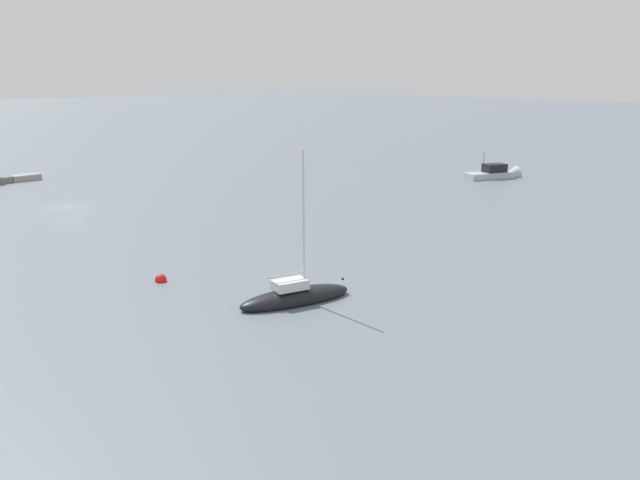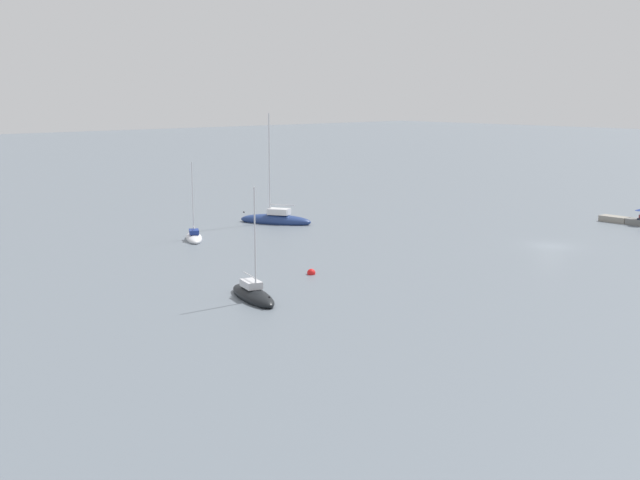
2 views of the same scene
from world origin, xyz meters
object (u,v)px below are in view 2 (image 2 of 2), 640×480
object	(u,v)px
person_seated_maroon_left	(640,217)
sailboat_white_near	(194,237)
sailboat_navy_far	(276,220)
mooring_buoy_near	(311,273)
sailboat_black_mid	(253,295)

from	to	relation	value
person_seated_maroon_left	sailboat_white_near	size ratio (longest dim) A/B	0.09
person_seated_maroon_left	sailboat_navy_far	distance (m)	41.18
person_seated_maroon_left	mooring_buoy_near	size ratio (longest dim) A/B	1.05
person_seated_maroon_left	sailboat_white_near	xyz separation A→B (m)	(25.80, 42.47, -0.66)
sailboat_black_mid	mooring_buoy_near	distance (m)	8.94
person_seated_maroon_left	mooring_buoy_near	distance (m)	44.15
sailboat_white_near	mooring_buoy_near	world-z (taller)	sailboat_white_near
sailboat_white_near	sailboat_black_mid	distance (m)	24.79
sailboat_black_mid	sailboat_navy_far	bearing A→B (deg)	-116.37
sailboat_white_near	sailboat_navy_far	xyz separation A→B (m)	(2.66, -12.70, 0.16)
sailboat_white_near	mooring_buoy_near	distance (m)	19.71
sailboat_navy_far	mooring_buoy_near	size ratio (longest dim) A/B	18.64
mooring_buoy_near	sailboat_navy_far	bearing A→B (deg)	-31.98
sailboat_white_near	sailboat_navy_far	bearing A→B (deg)	41.06
person_seated_maroon_left	mooring_buoy_near	world-z (taller)	person_seated_maroon_left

